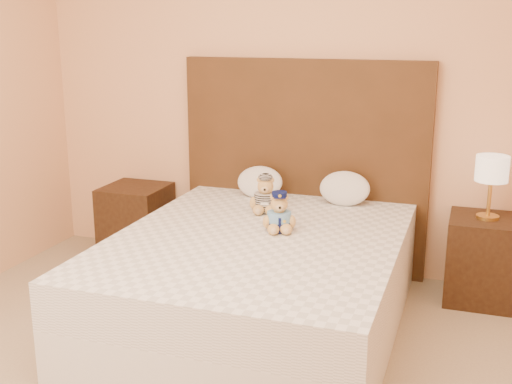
% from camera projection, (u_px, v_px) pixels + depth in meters
% --- Properties ---
extents(room_walls, '(4.04, 4.52, 2.72)m').
position_uv_depth(room_walls, '(200.00, 5.00, 2.68)').
color(room_walls, '#EEB182').
rests_on(room_walls, ground).
extents(bed, '(1.60, 2.00, 0.55)m').
position_uv_depth(bed, '(258.00, 281.00, 3.75)').
color(bed, white).
rests_on(bed, ground).
extents(headboard, '(1.75, 0.08, 1.50)m').
position_uv_depth(headboard, '(304.00, 166.00, 4.55)').
color(headboard, '#4B2C16').
rests_on(headboard, ground).
extents(nightstand_left, '(0.45, 0.45, 0.55)m').
position_uv_depth(nightstand_left, '(136.00, 221.00, 4.87)').
color(nightstand_left, '#362211').
rests_on(nightstand_left, ground).
extents(nightstand_right, '(0.45, 0.45, 0.55)m').
position_uv_depth(nightstand_right, '(483.00, 259.00, 4.09)').
color(nightstand_right, '#362211').
rests_on(nightstand_right, ground).
extents(lamp, '(0.20, 0.20, 0.40)m').
position_uv_depth(lamp, '(492.00, 172.00, 3.94)').
color(lamp, gold).
rests_on(lamp, nightstand_right).
extents(teddy_police, '(0.26, 0.25, 0.24)m').
position_uv_depth(teddy_police, '(279.00, 212.00, 3.74)').
color(teddy_police, tan).
rests_on(teddy_police, bed).
extents(teddy_prisoner, '(0.25, 0.25, 0.24)m').
position_uv_depth(teddy_prisoner, '(265.00, 194.00, 4.12)').
color(teddy_prisoner, tan).
rests_on(teddy_prisoner, bed).
extents(pillow_left, '(0.33, 0.21, 0.23)m').
position_uv_depth(pillow_left, '(260.00, 181.00, 4.49)').
color(pillow_left, white).
rests_on(pillow_left, bed).
extents(pillow_right, '(0.34, 0.22, 0.24)m').
position_uv_depth(pillow_right, '(345.00, 187.00, 4.30)').
color(pillow_right, white).
rests_on(pillow_right, bed).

